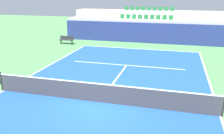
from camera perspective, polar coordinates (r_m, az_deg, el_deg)
name	(u,v)px	position (r m, az deg, el deg)	size (l,w,h in m)	color
ground_plane	(99,102)	(11.72, -3.03, -8.39)	(80.00, 80.00, 0.00)	#4C8C4C
court_surface	(99,102)	(11.72, -3.03, -8.37)	(11.00, 24.00, 0.01)	#1E4C99
baseline_far	(139,49)	(22.80, 6.34, 4.32)	(11.00, 0.10, 0.00)	white
sideline_left	(4,91)	(14.26, -24.42, -5.14)	(0.10, 24.00, 0.00)	white
sideline_right	(221,117)	(11.42, 24.46, -10.70)	(0.10, 24.00, 0.00)	white
service_line_far	(126,65)	(17.51, 3.47, 0.43)	(8.26, 0.10, 0.00)	white
centre_service_line	(116,80)	(14.55, 0.88, -3.09)	(0.10, 6.40, 0.00)	white
back_wall	(144,33)	(25.60, 7.52, 8.06)	(17.35, 0.30, 2.10)	navy
stands_tier_lower	(145,30)	(26.90, 7.93, 8.76)	(17.35, 2.40, 2.36)	#9E9E99
stands_tier_upper	(148,24)	(29.21, 8.59, 10.14)	(17.35, 2.40, 3.11)	#9E9E99
seating_row_lower	(146,18)	(26.84, 8.07, 11.54)	(5.75, 0.44, 0.44)	#1E6633
seating_row_upper	(149,9)	(29.15, 8.76, 13.44)	(5.75, 0.44, 0.44)	#1E6633
tennis_net	(99,93)	(11.51, -3.07, -6.11)	(11.08, 0.08, 1.07)	black
player_bench	(67,39)	(25.21, -10.77, 6.51)	(1.50, 0.40, 0.85)	#232328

